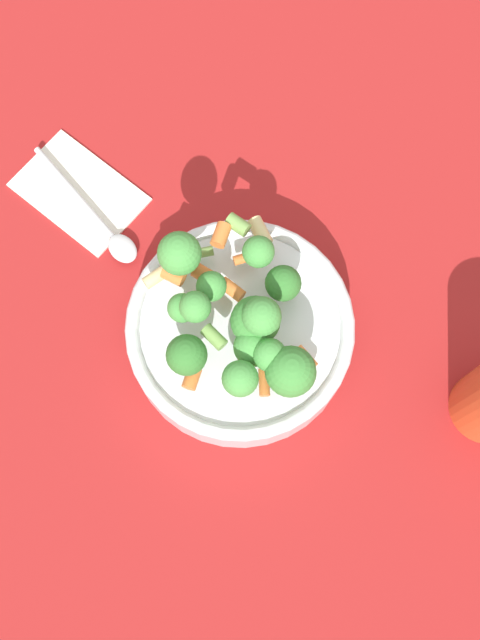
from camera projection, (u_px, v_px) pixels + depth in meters
ground_plane at (240, 339)px, 0.76m from camera, size 3.00×3.00×0.00m
bowl at (240, 331)px, 0.73m from camera, size 0.22×0.22×0.05m
pasta_salad at (241, 319)px, 0.66m from camera, size 0.18×0.19×0.08m
napkin at (79, 192)px, 0.80m from camera, size 0.10×0.14×0.01m
spoon at (102, 225)px, 0.78m from camera, size 0.07×0.17×0.01m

